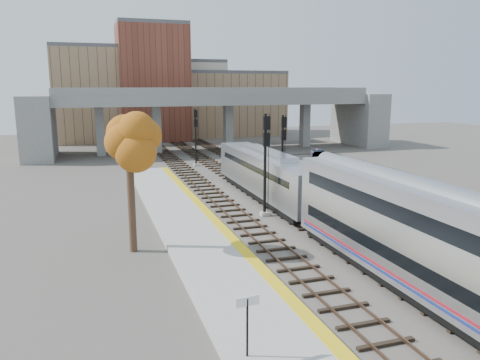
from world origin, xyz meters
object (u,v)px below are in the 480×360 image
object	(u,v)px
signal_mast_near	(265,165)
car_a	(316,165)
signal_mast_mid	(283,155)
locomotive	(267,174)
signal_mast_far	(196,138)
car_b	(321,157)
coach	(464,257)
tree	(129,142)
car_c	(319,153)

from	to	relation	value
signal_mast_near	car_a	world-z (taller)	signal_mast_near
signal_mast_mid	locomotive	bearing A→B (deg)	-145.93
signal_mast_near	locomotive	bearing A→B (deg)	67.07
car_a	signal_mast_mid	bearing A→B (deg)	-133.74
locomotive	signal_mast_mid	distance (m)	2.77
signal_mast_mid	signal_mast_far	bearing A→B (deg)	103.25
signal_mast_far	signal_mast_near	bearing A→B (deg)	-90.00
signal_mast_near	car_a	size ratio (longest dim) A/B	2.48
signal_mast_far	car_b	size ratio (longest dim) A/B	1.85
signal_mast_mid	signal_mast_far	world-z (taller)	signal_mast_mid
signal_mast_far	signal_mast_mid	bearing A→B (deg)	-76.75
car_a	car_b	size ratio (longest dim) A/B	0.83
coach	tree	bearing A→B (deg)	134.06
coach	signal_mast_far	world-z (taller)	signal_mast_far
signal_mast_near	car_b	bearing A→B (deg)	53.24
locomotive	car_b	size ratio (longest dim) A/B	5.00
coach	car_c	xyz separation A→B (m)	(15.71, 43.09, -2.20)
coach	car_a	xyz separation A→B (m)	(10.64, 34.18, -2.22)
signal_mast_near	tree	bearing A→B (deg)	-155.00
signal_mast_far	car_a	world-z (taller)	signal_mast_far
signal_mast_mid	car_a	distance (m)	13.73
signal_mast_near	signal_mast_mid	xyz separation A→B (m)	(4.10, 6.32, -0.37)
signal_mast_near	signal_mast_far	size ratio (longest dim) A/B	1.10
locomotive	signal_mast_far	bearing A→B (deg)	96.39
locomotive	car_c	size ratio (longest dim) A/B	4.98
signal_mast_near	car_c	distance (m)	31.24
signal_mast_near	signal_mast_mid	size ratio (longest dim) A/B	1.08
coach	car_a	world-z (taller)	coach
signal_mast_far	car_a	bearing A→B (deg)	-29.43
signal_mast_near	car_b	xyz separation A→B (m)	(16.25, 21.75, -3.32)
locomotive	car_a	bearing A→B (deg)	47.40
locomotive	car_c	distance (m)	25.87
signal_mast_near	car_a	xyz separation A→B (m)	(12.74, 16.54, -3.41)
coach	signal_mast_far	bearing A→B (deg)	92.91
locomotive	tree	bearing A→B (deg)	-141.79
signal_mast_far	car_c	bearing A→B (deg)	5.52
coach	signal_mast_near	world-z (taller)	signal_mast_near
signal_mast_mid	signal_mast_near	bearing A→B (deg)	-122.99
signal_mast_mid	signal_mast_far	distance (m)	17.89
signal_mast_mid	car_b	distance (m)	19.87
signal_mast_far	tree	bearing A→B (deg)	-109.88
signal_mast_near	car_c	bearing A→B (deg)	55.02
coach	car_a	distance (m)	35.87
signal_mast_mid	car_b	world-z (taller)	signal_mast_mid
signal_mast_mid	car_c	size ratio (longest dim) A/B	1.89
tree	car_a	bearing A→B (deg)	42.79
car_b	signal_mast_mid	bearing A→B (deg)	-118.76
tree	car_b	world-z (taller)	tree
locomotive	signal_mast_mid	size ratio (longest dim) A/B	2.63
signal_mast_near	signal_mast_far	world-z (taller)	signal_mast_near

